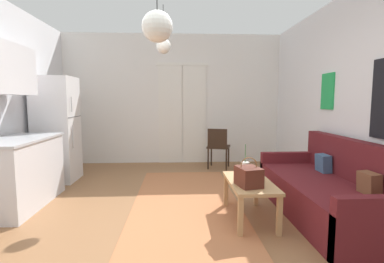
{
  "coord_description": "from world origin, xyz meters",
  "views": [
    {
      "loc": [
        0.1,
        -2.93,
        1.36
      ],
      "look_at": [
        0.31,
        1.27,
        0.9
      ],
      "focal_mm": 26.96,
      "sensor_mm": 36.0,
      "label": 1
    }
  ],
  "objects_px": {
    "coffee_table": "(250,187)",
    "bamboo_vase": "(245,169)",
    "refrigerator": "(57,129)",
    "couch": "(330,193)",
    "pendant_lamp_near": "(157,26)",
    "handbag": "(249,176)",
    "pendant_lamp_far": "(164,46)",
    "accent_chair": "(218,145)"
  },
  "relations": [
    {
      "from": "refrigerator",
      "to": "pendant_lamp_far",
      "type": "relative_size",
      "value": 2.47
    },
    {
      "from": "pendant_lamp_near",
      "to": "accent_chair",
      "type": "bearing_deg",
      "value": 73.48
    },
    {
      "from": "coffee_table",
      "to": "bamboo_vase",
      "type": "relative_size",
      "value": 2.42
    },
    {
      "from": "accent_chair",
      "to": "pendant_lamp_far",
      "type": "distance_m",
      "value": 2.31
    },
    {
      "from": "refrigerator",
      "to": "bamboo_vase",
      "type": "bearing_deg",
      "value": -27.92
    },
    {
      "from": "handbag",
      "to": "pendant_lamp_near",
      "type": "xyz_separation_m",
      "value": [
        -0.91,
        -0.59,
        1.39
      ]
    },
    {
      "from": "pendant_lamp_near",
      "to": "refrigerator",
      "type": "bearing_deg",
      "value": 126.36
    },
    {
      "from": "handbag",
      "to": "pendant_lamp_far",
      "type": "bearing_deg",
      "value": 123.38
    },
    {
      "from": "accent_chair",
      "to": "pendant_lamp_near",
      "type": "distance_m",
      "value": 3.7
    },
    {
      "from": "couch",
      "to": "bamboo_vase",
      "type": "xyz_separation_m",
      "value": [
        -0.97,
        0.2,
        0.25
      ]
    },
    {
      "from": "couch",
      "to": "handbag",
      "type": "relative_size",
      "value": 6.58
    },
    {
      "from": "handbag",
      "to": "bamboo_vase",
      "type": "bearing_deg",
      "value": 81.51
    },
    {
      "from": "couch",
      "to": "pendant_lamp_far",
      "type": "distance_m",
      "value": 3.0
    },
    {
      "from": "bamboo_vase",
      "to": "handbag",
      "type": "relative_size",
      "value": 1.2
    },
    {
      "from": "handbag",
      "to": "accent_chair",
      "type": "bearing_deg",
      "value": 88.86
    },
    {
      "from": "refrigerator",
      "to": "pendant_lamp_far",
      "type": "height_order",
      "value": "pendant_lamp_far"
    },
    {
      "from": "coffee_table",
      "to": "bamboo_vase",
      "type": "xyz_separation_m",
      "value": [
        0.0,
        0.25,
        0.15
      ]
    },
    {
      "from": "coffee_table",
      "to": "refrigerator",
      "type": "bearing_deg",
      "value": 148.31
    },
    {
      "from": "refrigerator",
      "to": "pendant_lamp_near",
      "type": "relative_size",
      "value": 1.86
    },
    {
      "from": "handbag",
      "to": "couch",
      "type": "bearing_deg",
      "value": 12.91
    },
    {
      "from": "coffee_table",
      "to": "bamboo_vase",
      "type": "bearing_deg",
      "value": 89.53
    },
    {
      "from": "handbag",
      "to": "pendant_lamp_far",
      "type": "relative_size",
      "value": 0.46
    },
    {
      "from": "coffee_table",
      "to": "refrigerator",
      "type": "height_order",
      "value": "refrigerator"
    },
    {
      "from": "handbag",
      "to": "accent_chair",
      "type": "distance_m",
      "value": 2.66
    },
    {
      "from": "pendant_lamp_far",
      "to": "bamboo_vase",
      "type": "bearing_deg",
      "value": -44.79
    },
    {
      "from": "coffee_table",
      "to": "pendant_lamp_far",
      "type": "distance_m",
      "value": 2.41
    },
    {
      "from": "couch",
      "to": "bamboo_vase",
      "type": "distance_m",
      "value": 1.02
    },
    {
      "from": "refrigerator",
      "to": "handbag",
      "type": "bearing_deg",
      "value": -34.99
    },
    {
      "from": "refrigerator",
      "to": "pendant_lamp_near",
      "type": "distance_m",
      "value": 3.32
    },
    {
      "from": "refrigerator",
      "to": "accent_chair",
      "type": "bearing_deg",
      "value": 14.24
    },
    {
      "from": "refrigerator",
      "to": "accent_chair",
      "type": "xyz_separation_m",
      "value": [
        2.83,
        0.72,
        -0.41
      ]
    },
    {
      "from": "coffee_table",
      "to": "accent_chair",
      "type": "relative_size",
      "value": 1.15
    },
    {
      "from": "pendant_lamp_far",
      "to": "accent_chair",
      "type": "bearing_deg",
      "value": 50.22
    },
    {
      "from": "couch",
      "to": "handbag",
      "type": "height_order",
      "value": "couch"
    },
    {
      "from": "coffee_table",
      "to": "handbag",
      "type": "distance_m",
      "value": 0.26
    },
    {
      "from": "pendant_lamp_far",
      "to": "couch",
      "type": "bearing_deg",
      "value": -31.29
    },
    {
      "from": "bamboo_vase",
      "to": "pendant_lamp_far",
      "type": "relative_size",
      "value": 0.54
    },
    {
      "from": "pendant_lamp_near",
      "to": "handbag",
      "type": "bearing_deg",
      "value": 32.94
    },
    {
      "from": "coffee_table",
      "to": "bamboo_vase",
      "type": "height_order",
      "value": "bamboo_vase"
    },
    {
      "from": "bamboo_vase",
      "to": "pendant_lamp_near",
      "type": "relative_size",
      "value": 0.41
    },
    {
      "from": "bamboo_vase",
      "to": "coffee_table",
      "type": "bearing_deg",
      "value": -90.47
    },
    {
      "from": "couch",
      "to": "bamboo_vase",
      "type": "relative_size",
      "value": 5.5
    }
  ]
}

